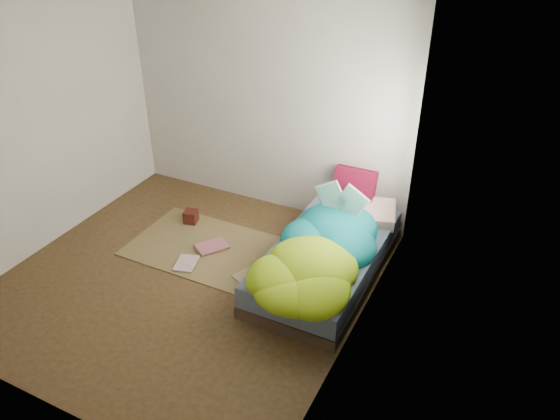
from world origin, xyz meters
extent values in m
cube|color=#3D2817|center=(0.00, 0.00, 0.00)|extent=(3.50, 3.50, 0.00)
cube|color=#B4B1AB|center=(0.00, 1.75, 1.30)|extent=(3.50, 0.04, 2.60)
cube|color=#B4B1AB|center=(0.00, -1.75, 1.30)|extent=(3.50, 0.04, 2.60)
cube|color=#B4B1AB|center=(-1.75, 0.00, 1.30)|extent=(0.04, 3.50, 2.60)
cube|color=#B4B1AB|center=(1.75, 0.00, 1.30)|extent=(0.04, 3.50, 2.60)
cube|color=white|center=(0.00, 0.00, 2.60)|extent=(3.50, 3.50, 0.04)
cube|color=white|center=(1.74, 0.90, 1.40)|extent=(0.01, 1.00, 1.20)
cube|color=#35251D|center=(1.22, 0.72, 0.06)|extent=(1.00, 2.00, 0.12)
cube|color=#45516F|center=(1.22, 0.72, 0.23)|extent=(0.98, 1.96, 0.22)
cube|color=brown|center=(-0.15, 0.55, 0.01)|extent=(1.60, 1.10, 0.01)
cube|color=beige|center=(1.38, 1.40, 0.41)|extent=(0.71, 0.55, 0.14)
cube|color=#46041C|center=(1.19, 1.57, 0.57)|extent=(0.46, 0.16, 0.45)
cube|color=#37110C|center=(-0.57, 0.91, 0.09)|extent=(0.18, 0.18, 0.15)
imported|color=white|center=(-0.25, 0.17, 0.02)|extent=(0.29, 0.34, 0.02)
imported|color=#BC6C74|center=(-0.16, 0.64, 0.03)|extent=(0.39, 0.41, 0.03)
imported|color=tan|center=(0.52, 0.16, 0.02)|extent=(0.35, 0.31, 0.02)
camera|label=1|loc=(2.79, -3.49, 3.48)|focal=35.00mm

